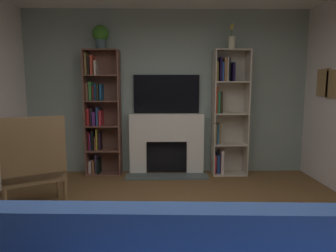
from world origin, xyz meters
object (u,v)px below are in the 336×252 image
bookshelf_right (226,111)px  vase_with_flowers (232,41)px  tv (166,94)px  bookshelf_left (100,113)px  fireplace (167,142)px  armchair (34,166)px  potted_plant (101,35)px  coffee_table (175,247)px

bookshelf_right → vase_with_flowers: size_ratio=5.01×
tv → bookshelf_left: size_ratio=0.53×
fireplace → tv: size_ratio=1.22×
tv → armchair: size_ratio=0.96×
bookshelf_right → vase_with_flowers: (0.06, -0.03, 1.13)m
bookshelf_left → armchair: size_ratio=1.81×
potted_plant → vase_with_flowers: 2.10m
vase_with_flowers → fireplace: bearing=177.9°
fireplace → coffee_table: bearing=-89.6°
bookshelf_left → armchair: (-0.43, -1.56, -0.47)m
bookshelf_right → fireplace: bearing=179.3°
bookshelf_right → bookshelf_left: bearing=179.6°
tv → bookshelf_left: 1.16m
fireplace → bookshelf_left: 1.22m
fireplace → bookshelf_left: bearing=179.9°
bookshelf_left → coffee_table: 3.26m
bookshelf_left → bookshelf_right: size_ratio=1.00×
armchair → tv: bearing=46.7°
tv → potted_plant: 1.41m
armchair → bookshelf_left: bearing=74.5°
bookshelf_left → fireplace: bearing=-0.1°
fireplace → potted_plant: size_ratio=3.51×
bookshelf_left → vase_with_flowers: (2.16, -0.04, 1.17)m
fireplace → armchair: armchair is taller
bookshelf_left → coffee_table: (1.13, -2.99, -0.66)m
bookshelf_right → coffee_table: (-0.97, -2.97, -0.69)m
coffee_table → vase_with_flowers: bearing=70.7°
tv → bookshelf_left: (-1.11, -0.08, -0.32)m
bookshelf_left → vase_with_flowers: bearing=-1.1°
bookshelf_left → coffee_table: size_ratio=2.64×
coffee_table → bookshelf_right: bearing=72.0°
potted_plant → coffee_table: size_ratio=0.49×
tv → coffee_table: tv is taller
bookshelf_left → vase_with_flowers: 2.46m
tv → armchair: tv is taller
tv → coffee_table: (0.02, -3.07, -0.98)m
armchair → coffee_table: size_ratio=1.46×
potted_plant → coffee_table: 3.67m
tv → armchair: 2.39m
bookshelf_right → vase_with_flowers: vase_with_flowers is taller
potted_plant → coffee_table: potted_plant is taller
bookshelf_right → potted_plant: (-2.04, -0.03, 1.21)m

